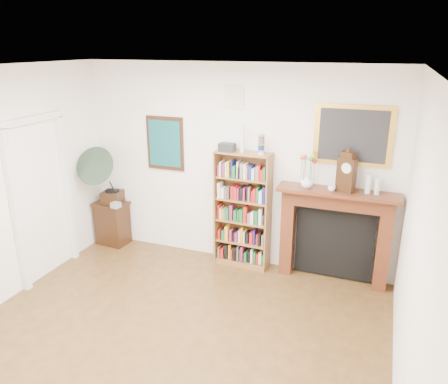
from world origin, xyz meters
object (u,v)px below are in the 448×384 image
object	(u,v)px
bottle_left	(368,184)
mantel_clock	(346,173)
side_cabinet	(112,223)
gramophone	(104,172)
teacup	(332,188)
bookshelf	(243,204)
cd_stack	(116,205)
fireplace	(335,227)
bottle_right	(377,187)
flower_vase	(307,181)

from	to	relation	value
bottle_left	mantel_clock	bearing A→B (deg)	-173.44
side_cabinet	gramophone	world-z (taller)	gramophone
gramophone	teacup	distance (m)	3.31
bookshelf	bottle_left	size ratio (longest dim) A/B	7.94
bookshelf	cd_stack	world-z (taller)	bookshelf
fireplace	cd_stack	size ratio (longest dim) A/B	12.61
bottle_right	flower_vase	bearing A→B (deg)	-177.74
fireplace	bottle_right	bearing A→B (deg)	-6.51
flower_vase	teacup	world-z (taller)	flower_vase
cd_stack	gramophone	bearing A→B (deg)	170.48
teacup	bottle_left	distance (m)	0.44
side_cabinet	cd_stack	world-z (taller)	cd_stack
bookshelf	bottle_left	distance (m)	1.68
side_cabinet	flower_vase	world-z (taller)	flower_vase
side_cabinet	teacup	bearing A→B (deg)	4.41
fireplace	teacup	size ratio (longest dim) A/B	15.97
bookshelf	fireplace	size ratio (longest dim) A/B	1.26
fireplace	cd_stack	xyz separation A→B (m)	(-3.20, -0.24, -0.04)
side_cabinet	cd_stack	bearing A→B (deg)	-32.36
mantel_clock	flower_vase	size ratio (longest dim) A/B	3.00
teacup	mantel_clock	bearing A→B (deg)	14.50
side_cabinet	fireplace	world-z (taller)	fireplace
gramophone	flower_vase	bearing A→B (deg)	-5.44
bookshelf	flower_vase	xyz separation A→B (m)	(0.87, -0.03, 0.44)
side_cabinet	bottle_right	xyz separation A→B (m)	(3.85, 0.04, 1.03)
side_cabinet	gramophone	bearing A→B (deg)	-77.94
flower_vase	teacup	distance (m)	0.32
teacup	bottle_left	world-z (taller)	bottle_left
side_cabinet	flower_vase	xyz separation A→B (m)	(3.00, 0.01, 1.02)
gramophone	teacup	world-z (taller)	gramophone
flower_vase	teacup	xyz separation A→B (m)	(0.32, -0.03, -0.05)
gramophone	cd_stack	world-z (taller)	gramophone
side_cabinet	bottle_left	size ratio (longest dim) A/B	2.84
cd_stack	mantel_clock	size ratio (longest dim) A/B	0.24
bottle_left	fireplace	bearing A→B (deg)	173.29
fireplace	mantel_clock	world-z (taller)	mantel_clock
mantel_clock	bottle_right	xyz separation A→B (m)	(0.37, 0.02, -0.14)
side_cabinet	teacup	size ratio (longest dim) A/B	7.19
side_cabinet	flower_vase	bearing A→B (deg)	4.98
bottle_right	mantel_clock	bearing A→B (deg)	-176.23
bookshelf	gramophone	bearing A→B (deg)	-173.30
mantel_clock	flower_vase	distance (m)	0.50
side_cabinet	bottle_right	distance (m)	3.99
side_cabinet	gramophone	size ratio (longest dim) A/B	0.73
bookshelf	mantel_clock	size ratio (longest dim) A/B	3.77
mantel_clock	bottle_right	distance (m)	0.40
bookshelf	bottle_right	xyz separation A→B (m)	(1.71, -0.00, 0.45)
bookshelf	fireplace	xyz separation A→B (m)	(1.26, 0.05, -0.16)
cd_stack	teacup	xyz separation A→B (m)	(3.12, 0.13, 0.59)
side_cabinet	mantel_clock	size ratio (longest dim) A/B	1.35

